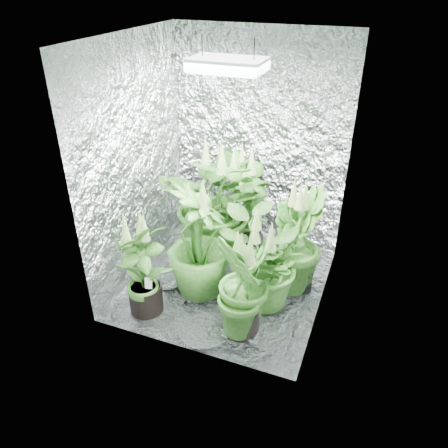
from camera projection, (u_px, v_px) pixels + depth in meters
ground at (227, 284)px, 3.80m from camera, size 1.60×1.60×0.00m
walls at (227, 179)px, 3.29m from camera, size 1.62×1.62×2.00m
ceiling at (228, 36)px, 2.78m from camera, size 1.60×1.60×0.01m
grow_lamp at (228, 65)px, 2.87m from camera, size 0.50×0.30×0.22m
plant_a at (216, 203)px, 3.94m from camera, size 1.03×1.03×1.13m
plant_b at (246, 206)px, 4.03m from camera, size 0.67×0.67×1.05m
plant_c at (297, 241)px, 3.54m from camera, size 0.58×0.58×0.99m
plant_d at (199, 244)px, 3.47m from camera, size 0.71×0.71×1.03m
plant_e at (262, 265)px, 3.35m from camera, size 0.89×0.89×0.87m
plant_f at (143, 269)px, 3.32m from camera, size 0.58×0.58×0.89m
plant_g at (244, 287)px, 3.09m from camera, size 0.59×0.59×0.93m
circulation_fan at (302, 276)px, 3.67m from camera, size 0.13×0.29×0.33m
plant_label at (148, 283)px, 3.33m from camera, size 0.06×0.04×0.09m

